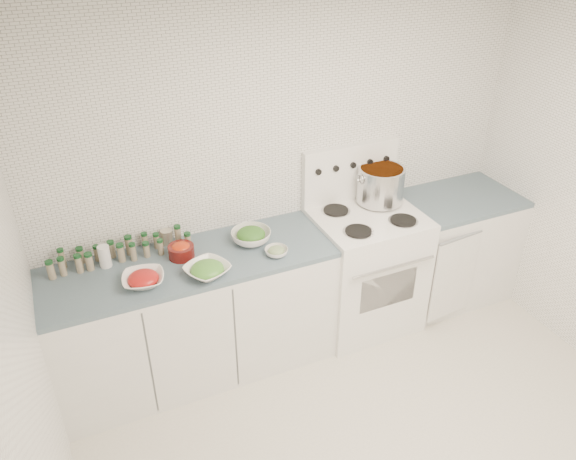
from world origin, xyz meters
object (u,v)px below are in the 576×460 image
object	(u,v)px
stock_pot	(381,183)
bowl_tomato	(143,279)
stove	(364,266)
bowl_snowpea	(207,270)

from	to	relation	value
stock_pot	bowl_tomato	world-z (taller)	stock_pot
stove	bowl_snowpea	distance (m)	1.33
stock_pot	stove	bearing A→B (deg)	-141.41
stock_pot	bowl_snowpea	world-z (taller)	stock_pot
bowl_tomato	bowl_snowpea	size ratio (longest dim) A/B	0.85
stove	stock_pot	xyz separation A→B (m)	(0.18, 0.14, 0.59)
stove	bowl_tomato	size ratio (longest dim) A/B	4.68
bowl_tomato	bowl_snowpea	xyz separation A→B (m)	(0.37, -0.07, 0.00)
stove	bowl_tomato	xyz separation A→B (m)	(-1.62, -0.12, 0.44)
stove	bowl_tomato	bearing A→B (deg)	-175.76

